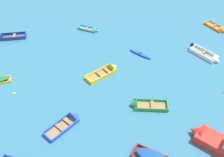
% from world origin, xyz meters
% --- Properties ---
extents(rowboat_deep_blue_outer_right, '(4.23, 1.95, 1.23)m').
position_xyz_m(rowboat_deep_blue_outer_right, '(-15.46, 27.63, 0.22)').
color(rowboat_deep_blue_outer_right, '#4C4C51').
rests_on(rowboat_deep_blue_outer_right, ground_plane).
extents(rowboat_yellow_far_right, '(4.29, 3.86, 1.28)m').
position_xyz_m(rowboat_yellow_far_right, '(-0.44, 20.63, 0.21)').
color(rowboat_yellow_far_right, '#99754C').
rests_on(rowboat_yellow_far_right, ground_plane).
extents(kayak_blue_midfield_right, '(3.07, 2.47, 0.32)m').
position_xyz_m(kayak_blue_midfield_right, '(3.66, 24.12, 0.16)').
color(kayak_blue_midfield_right, blue).
rests_on(kayak_blue_midfield_right, ground_plane).
extents(rowboat_turquoise_near_left, '(3.35, 2.07, 0.93)m').
position_xyz_m(rowboat_turquoise_near_left, '(-3.15, 29.93, 0.14)').
color(rowboat_turquoise_near_left, gray).
rests_on(rowboat_turquoise_near_left, ground_plane).
extents(rowboat_orange_back_row_right, '(3.06, 3.63, 1.20)m').
position_xyz_m(rowboat_orange_back_row_right, '(15.91, 30.54, 0.16)').
color(rowboat_orange_back_row_right, '#99754C').
rests_on(rowboat_orange_back_row_right, ground_plane).
extents(rowboat_green_cluster_outer, '(4.23, 1.58, 1.32)m').
position_xyz_m(rowboat_green_cluster_outer, '(3.18, 14.86, 0.21)').
color(rowboat_green_cluster_outer, '#99754C').
rests_on(rowboat_green_cluster_outer, ground_plane).
extents(rowboat_white_far_back, '(3.83, 4.07, 1.30)m').
position_xyz_m(rowboat_white_far_back, '(12.69, 23.52, 0.24)').
color(rowboat_white_far_back, gray).
rests_on(rowboat_white_far_back, ground_plane).
extents(rowboat_blue_distant_center, '(3.68, 3.97, 1.29)m').
position_xyz_m(rowboat_blue_distant_center, '(-4.15, 12.53, 0.20)').
color(rowboat_blue_distant_center, '#99754C').
rests_on(rowboat_blue_distant_center, ground_plane).
extents(mooring_buoy_between_boats_right, '(0.31, 0.31, 0.31)m').
position_xyz_m(mooring_buoy_between_boats_right, '(12.85, 17.23, 0.00)').
color(mooring_buoy_between_boats_right, orange).
rests_on(mooring_buoy_between_boats_right, ground_plane).
extents(mooring_buoy_trailing, '(0.30, 0.30, 0.30)m').
position_xyz_m(mooring_buoy_trailing, '(-11.08, 16.48, 0.00)').
color(mooring_buoy_trailing, yellow).
rests_on(mooring_buoy_trailing, ground_plane).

